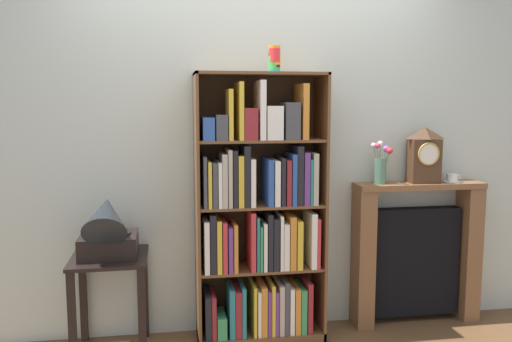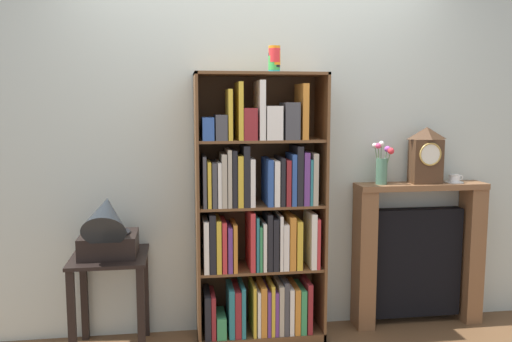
# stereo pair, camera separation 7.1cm
# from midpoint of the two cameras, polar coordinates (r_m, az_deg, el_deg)

# --- Properties ---
(wall_back) EXTENTS (4.42, 0.08, 2.60)m
(wall_back) POSITION_cam_midpoint_polar(r_m,az_deg,el_deg) (3.68, 1.93, 3.04)
(wall_back) COLOR beige
(wall_back) RESTS_ON ground
(bookshelf) EXTENTS (0.84, 0.34, 1.76)m
(bookshelf) POSITION_cam_midpoint_polar(r_m,az_deg,el_deg) (3.52, 0.96, -5.46)
(bookshelf) COLOR brown
(bookshelf) RESTS_ON ground
(cup_stack) EXTENTS (0.08, 0.08, 0.17)m
(cup_stack) POSITION_cam_midpoint_polar(r_m,az_deg,el_deg) (3.43, 2.58, 11.85)
(cup_stack) COLOR #28B2B7
(cup_stack) RESTS_ON bookshelf
(side_table_left) EXTENTS (0.46, 0.49, 0.63)m
(side_table_left) POSITION_cam_midpoint_polar(r_m,az_deg,el_deg) (3.52, -14.74, -11.24)
(side_table_left) COLOR black
(side_table_left) RESTS_ON ground
(gramophone) EXTENTS (0.34, 0.45, 0.46)m
(gramophone) POSITION_cam_midpoint_polar(r_m,az_deg,el_deg) (3.37, -15.04, -5.94)
(gramophone) COLOR black
(gramophone) RESTS_ON side_table_left
(fireplace_mantel) EXTENTS (0.92, 0.21, 1.02)m
(fireplace_mantel) POSITION_cam_midpoint_polar(r_m,az_deg,el_deg) (4.02, 17.35, -8.50)
(fireplace_mantel) COLOR brown
(fireplace_mantel) RESTS_ON ground
(mantel_clock) EXTENTS (0.21, 0.13, 0.39)m
(mantel_clock) POSITION_cam_midpoint_polar(r_m,az_deg,el_deg) (3.89, 18.22, 1.61)
(mantel_clock) COLOR #472D1C
(mantel_clock) RESTS_ON fireplace_mantel
(flower_vase) EXTENTS (0.14, 0.11, 0.30)m
(flower_vase) POSITION_cam_midpoint_polar(r_m,az_deg,el_deg) (3.77, 13.85, 0.53)
(flower_vase) COLOR #4C7A60
(flower_vase) RESTS_ON fireplace_mantel
(teacup_with_saucer) EXTENTS (0.13, 0.13, 0.06)m
(teacup_with_saucer) POSITION_cam_midpoint_polar(r_m,az_deg,el_deg) (4.01, 20.91, -0.82)
(teacup_with_saucer) COLOR white
(teacup_with_saucer) RESTS_ON fireplace_mantel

